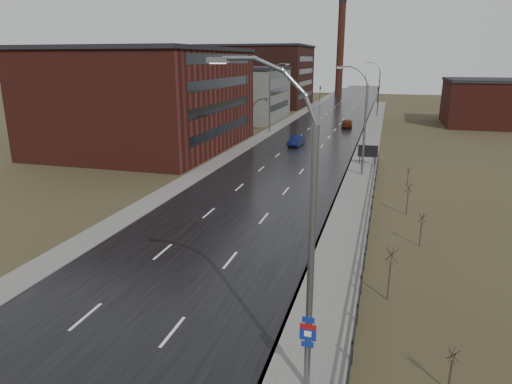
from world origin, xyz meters
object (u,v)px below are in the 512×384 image
Objects in this scene: billboard at (368,152)px; streetlight_main at (302,239)px; car_far at (347,123)px; car_near at (296,141)px.

streetlight_main is at bearing -90.92° from billboard.
car_far is at bearing 93.64° from streetlight_main.
streetlight_main is 50.47m from car_near.
streetlight_main reaches higher than car_near.
car_near is (-9.74, 49.23, -5.34)m from streetlight_main.
car_far is (5.30, 20.40, 0.07)m from car_near.
streetlight_main is at bearing -74.72° from car_near.
car_near is 0.94× the size of car_far.
streetlight_main is 69.96m from car_far.
streetlight_main is 39.39m from billboard.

